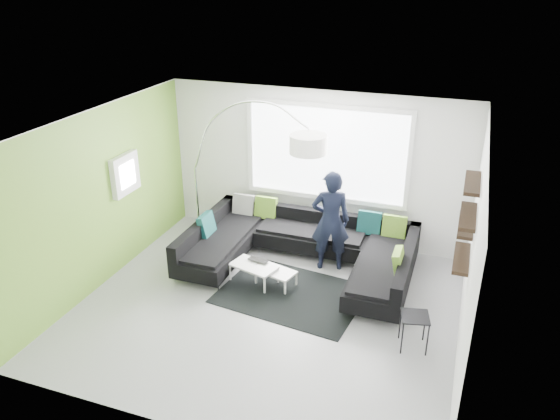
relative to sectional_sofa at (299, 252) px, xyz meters
The scene contains 9 objects.
ground 1.28m from the sectional_sofa, 95.44° to the right, with size 5.50×5.50×0.00m, color gray.
room_shell 1.78m from the sectional_sofa, 94.42° to the right, with size 5.54×5.04×2.82m.
sectional_sofa is the anchor object (origin of this frame).
rug 0.83m from the sectional_sofa, 81.43° to the right, with size 2.17×1.58×0.01m, color black.
coffee_table 0.73m from the sectional_sofa, 124.07° to the right, with size 0.95×0.55×0.31m, color white.
arc_lamp 2.47m from the sectional_sofa, 165.21° to the left, with size 2.58×1.08×2.75m, color silver, non-canonical shape.
side_table 2.50m from the sectional_sofa, 34.49° to the right, with size 0.36×0.36×0.50m, color black.
person 0.74m from the sectional_sofa, 31.86° to the left, with size 0.73×0.59×1.74m, color black.
laptop 0.76m from the sectional_sofa, 138.15° to the right, with size 0.38×0.28×0.03m, color black.
Camera 1 is at (2.50, -6.41, 4.73)m, focal length 35.00 mm.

